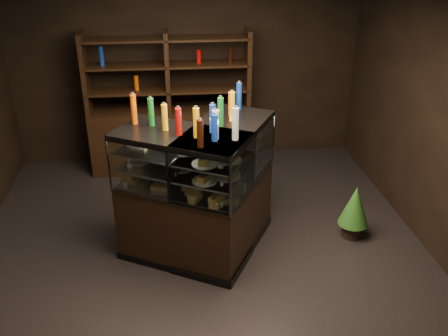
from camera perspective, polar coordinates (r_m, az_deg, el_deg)
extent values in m
plane|color=black|center=(5.68, -2.61, -9.03)|extent=(5.00, 5.00, 0.00)
cube|color=black|center=(7.35, -4.33, 12.23)|extent=(5.00, 0.02, 3.00)
cube|color=black|center=(2.79, 0.64, -13.56)|extent=(5.00, 0.02, 3.00)
cube|color=black|center=(5.68, 23.22, 5.85)|extent=(0.02, 5.00, 3.00)
cube|color=black|center=(5.46, 0.06, -5.28)|extent=(1.20, 1.45, 0.85)
cube|color=black|center=(5.67, 0.06, -8.58)|extent=(1.23, 1.49, 0.08)
cube|color=black|center=(5.01, 0.06, 4.43)|extent=(1.20, 1.45, 0.06)
cube|color=silver|center=(5.24, 0.06, -1.24)|extent=(1.13, 1.38, 0.02)
cube|color=silver|center=(5.15, 0.06, 0.73)|extent=(1.13, 1.38, 0.02)
cube|color=silver|center=(5.08, 0.06, 2.55)|extent=(1.13, 1.38, 0.02)
cube|color=white|center=(5.01, 3.60, 1.02)|extent=(0.64, 1.14, 0.60)
cylinder|color=silver|center=(5.58, 5.70, 3.67)|extent=(0.03, 0.03, 0.62)
cylinder|color=silver|center=(4.47, 0.73, -2.26)|extent=(0.03, 0.03, 0.62)
cube|color=black|center=(5.33, -4.54, -6.26)|extent=(1.45, 1.20, 0.85)
cube|color=black|center=(5.54, -4.40, -9.61)|extent=(1.49, 1.23, 0.08)
cube|color=black|center=(4.86, -4.95, 3.64)|extent=(1.45, 1.20, 0.06)
cube|color=silver|center=(5.11, -4.71, -2.16)|extent=(1.38, 1.13, 0.02)
cube|color=silver|center=(5.01, -4.80, -0.15)|extent=(1.38, 1.13, 0.02)
cube|color=silver|center=(4.94, -4.87, 1.71)|extent=(1.38, 1.13, 0.02)
cube|color=white|center=(4.71, -6.66, -0.86)|extent=(1.14, 0.64, 0.60)
cylinder|color=silver|center=(4.47, 0.73, -2.26)|extent=(0.03, 0.03, 0.62)
cylinder|color=silver|center=(5.04, -13.11, 0.50)|extent=(0.03, 0.03, 0.62)
cube|color=gold|center=(4.78, -2.08, -3.71)|extent=(0.17, 0.20, 0.06)
cube|color=gold|center=(5.07, -0.39, -1.81)|extent=(0.17, 0.20, 0.06)
cube|color=gold|center=(5.37, 1.12, -0.11)|extent=(0.17, 0.20, 0.06)
cube|color=gold|center=(5.67, 2.46, 1.41)|extent=(0.17, 0.20, 0.06)
cylinder|color=white|center=(4.74, -2.21, -1.47)|extent=(0.24, 0.24, 0.02)
cube|color=gold|center=(4.73, -2.22, -1.10)|extent=(0.16, 0.19, 0.05)
cylinder|color=white|center=(5.15, 0.06, 0.90)|extent=(0.24, 0.24, 0.02)
cube|color=gold|center=(5.13, 0.06, 1.25)|extent=(0.16, 0.19, 0.05)
cylinder|color=white|center=(5.56, 2.00, 2.92)|extent=(0.24, 0.24, 0.02)
cube|color=gold|center=(5.55, 2.01, 3.25)|extent=(0.16, 0.19, 0.05)
cylinder|color=white|center=(4.66, -2.25, 0.48)|extent=(0.24, 0.24, 0.02)
cube|color=gold|center=(4.65, -2.26, 0.86)|extent=(0.16, 0.19, 0.05)
cylinder|color=white|center=(5.07, 0.06, 2.73)|extent=(0.24, 0.24, 0.02)
cube|color=gold|center=(5.06, 0.06, 3.09)|extent=(0.16, 0.19, 0.05)
cylinder|color=white|center=(5.50, 2.03, 4.64)|extent=(0.24, 0.24, 0.02)
cube|color=gold|center=(5.48, 2.03, 4.98)|extent=(0.16, 0.19, 0.05)
cube|color=gold|center=(5.31, -10.15, -0.85)|extent=(0.20, 0.17, 0.06)
cube|color=gold|center=(5.14, -6.70, -1.57)|extent=(0.20, 0.17, 0.06)
cube|color=gold|center=(4.99, -3.03, -2.32)|extent=(0.20, 0.17, 0.06)
cube|color=gold|center=(4.86, 0.85, -3.11)|extent=(0.20, 0.17, 0.06)
cylinder|color=white|center=(5.23, -9.63, 0.94)|extent=(0.24, 0.24, 0.02)
cube|color=gold|center=(5.22, -9.66, 1.28)|extent=(0.19, 0.16, 0.05)
cylinder|color=white|center=(5.01, -4.80, 0.03)|extent=(0.24, 0.24, 0.02)
cube|color=gold|center=(4.99, -4.82, 0.38)|extent=(0.19, 0.16, 0.05)
cylinder|color=white|center=(4.82, 0.44, -0.96)|extent=(0.24, 0.24, 0.02)
cube|color=gold|center=(4.80, 0.44, -0.60)|extent=(0.19, 0.16, 0.05)
cylinder|color=white|center=(5.16, -9.78, 2.74)|extent=(0.24, 0.24, 0.02)
cube|color=gold|center=(5.14, -9.81, 3.10)|extent=(0.19, 0.16, 0.05)
cylinder|color=white|center=(4.93, -4.88, 1.90)|extent=(0.24, 0.24, 0.02)
cube|color=gold|center=(4.91, -4.90, 2.26)|extent=(0.19, 0.16, 0.05)
cylinder|color=white|center=(4.74, 0.44, 0.96)|extent=(0.24, 0.24, 0.02)
cube|color=gold|center=(4.73, 0.45, 1.34)|extent=(0.19, 0.16, 0.05)
cylinder|color=black|center=(4.48, -2.60, 4.03)|extent=(0.06, 0.06, 0.28)
cylinder|color=silver|center=(4.43, -2.64, 5.83)|extent=(0.03, 0.03, 0.02)
cylinder|color=#147223|center=(4.64, -1.66, 4.82)|extent=(0.06, 0.06, 0.28)
cylinder|color=silver|center=(4.58, -1.68, 6.57)|extent=(0.03, 0.03, 0.02)
cylinder|color=#B20C0A|center=(4.79, -0.77, 5.56)|extent=(0.06, 0.06, 0.28)
cylinder|color=silver|center=(4.74, -0.78, 7.26)|extent=(0.03, 0.03, 0.02)
cylinder|color=silver|center=(4.95, 0.06, 6.26)|extent=(0.06, 0.06, 0.28)
cylinder|color=silver|center=(4.90, 0.06, 7.90)|extent=(0.03, 0.03, 0.02)
cylinder|color=yellow|center=(5.11, 0.85, 6.91)|extent=(0.06, 0.06, 0.28)
cylinder|color=silver|center=(5.06, 0.86, 8.51)|extent=(0.03, 0.03, 0.02)
cylinder|color=#D8590A|center=(5.27, 1.58, 7.52)|extent=(0.06, 0.06, 0.28)
cylinder|color=silver|center=(5.22, 1.60, 9.07)|extent=(0.03, 0.03, 0.02)
cylinder|color=#0F38B2|center=(5.43, 2.28, 8.09)|extent=(0.06, 0.06, 0.28)
cylinder|color=silver|center=(5.38, 2.31, 9.60)|extent=(0.03, 0.03, 0.02)
cylinder|color=black|center=(5.06, -10.57, 6.27)|extent=(0.06, 0.06, 0.28)
cylinder|color=silver|center=(5.01, -10.71, 7.88)|extent=(0.03, 0.03, 0.02)
cylinder|color=#147223|center=(4.97, -8.79, 6.03)|extent=(0.06, 0.06, 0.28)
cylinder|color=silver|center=(4.92, -8.91, 7.67)|extent=(0.03, 0.03, 0.02)
cylinder|color=#B20C0A|center=(4.88, -6.94, 5.78)|extent=(0.06, 0.06, 0.28)
cylinder|color=silver|center=(4.83, -7.04, 7.44)|extent=(0.03, 0.03, 0.02)
cylinder|color=silver|center=(4.80, -5.03, 5.51)|extent=(0.06, 0.06, 0.28)
cylinder|color=silver|center=(4.75, -5.10, 7.20)|extent=(0.03, 0.03, 0.02)
cylinder|color=yellow|center=(4.72, -3.06, 5.22)|extent=(0.06, 0.06, 0.28)
cylinder|color=silver|center=(4.67, -3.11, 6.94)|extent=(0.03, 0.03, 0.02)
cylinder|color=#D8590A|center=(4.65, -1.03, 4.92)|extent=(0.06, 0.06, 0.28)
cylinder|color=silver|center=(4.60, -1.04, 6.66)|extent=(0.03, 0.03, 0.02)
cylinder|color=#0F38B2|center=(4.59, 1.06, 4.60)|extent=(0.06, 0.06, 0.28)
cylinder|color=silver|center=(4.54, 1.08, 6.36)|extent=(0.03, 0.03, 0.02)
cylinder|color=black|center=(6.00, 14.39, -6.82)|extent=(0.23, 0.23, 0.17)
cone|color=#1E5F1B|center=(5.84, 14.74, -4.16)|extent=(0.34, 0.34, 0.48)
cone|color=#1E5F1B|center=(5.76, 14.92, -2.81)|extent=(0.27, 0.27, 0.33)
cube|color=black|center=(7.25, -6.07, 3.19)|extent=(2.26, 0.46, 0.90)
cube|color=black|center=(7.03, -15.59, 10.26)|extent=(0.07, 0.38, 1.10)
cube|color=black|center=(6.92, -6.47, 10.82)|extent=(0.07, 0.38, 1.10)
cube|color=black|center=(6.99, 2.73, 11.10)|extent=(0.07, 0.38, 1.10)
cube|color=black|center=(6.99, -6.37, 8.84)|extent=(2.22, 0.42, 0.03)
cube|color=black|center=(6.90, -6.51, 11.62)|extent=(2.22, 0.42, 0.03)
cube|color=black|center=(6.82, -6.67, 14.46)|extent=(2.22, 0.42, 0.03)
cylinder|color=black|center=(7.02, -13.51, 9.43)|extent=(0.06, 0.06, 0.22)
cylinder|color=#147223|center=(6.98, -9.99, 9.64)|extent=(0.06, 0.06, 0.22)
cylinder|color=#B20C0A|center=(6.96, -6.42, 9.83)|extent=(0.06, 0.06, 0.22)
cylinder|color=silver|center=(6.96, -2.84, 9.97)|extent=(0.06, 0.06, 0.22)
cylinder|color=yellow|center=(6.99, 0.72, 10.08)|extent=(0.06, 0.06, 0.22)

